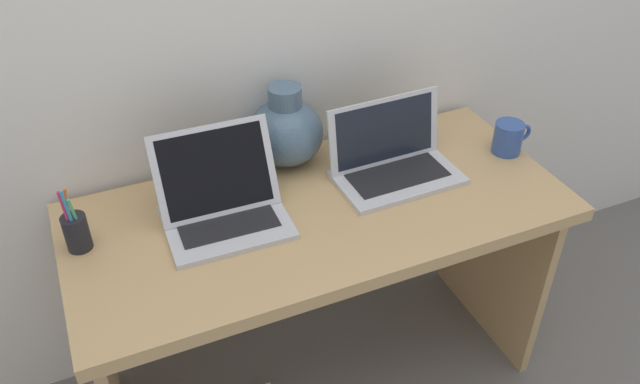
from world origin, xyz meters
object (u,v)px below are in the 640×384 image
Objects in this scene: green_vase at (286,131)px; pen_cup at (76,231)px; laptop_right at (392,156)px; coffee_mug at (509,138)px; laptop_left at (221,199)px.

green_vase is 1.33× the size of pen_cup.
green_vase is (-0.26, 0.18, 0.05)m from laptop_right.
coffee_mug is at bearing -2.75° from pen_cup.
pen_cup is (-0.62, -0.16, -0.05)m from green_vase.
laptop_right reaches higher than pen_cup.
coffee_mug is at bearing -6.30° from laptop_right.
laptop_right is at bearing 173.70° from coffee_mug.
laptop_left is 0.51m from laptop_right.
laptop_left reaches higher than pen_cup.
laptop_right is (0.51, 0.01, -0.01)m from laptop_left.
laptop_right is 0.88m from pen_cup.
laptop_left is at bearing -179.25° from laptop_right.
coffee_mug is (0.89, -0.04, -0.01)m from laptop_left.
pen_cup is at bearing 177.25° from coffee_mug.
coffee_mug is 1.26m from pen_cup.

